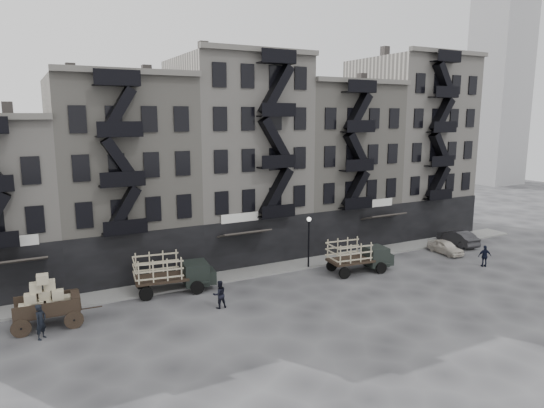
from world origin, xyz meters
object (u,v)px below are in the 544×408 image
wagon (44,297)px  pedestrian_west (41,322)px  policeman (485,256)px  car_east (445,247)px  pedestrian_mid (219,294)px  stake_truck_west (172,270)px  stake_truck_east (359,254)px  car_far (458,238)px

wagon → pedestrian_west: wagon is taller
pedestrian_west → policeman: bearing=-53.6°
car_east → policeman: bearing=-88.3°
car_east → pedestrian_mid: pedestrian_mid is taller
stake_truck_west → stake_truck_east: stake_truck_west is taller
stake_truck_west → pedestrian_west: size_ratio=2.86×
car_east → pedestrian_west: 33.10m
stake_truck_west → car_far: 27.79m
stake_truck_east → pedestrian_mid: size_ratio=2.97×
stake_truck_west → car_east: size_ratio=1.61×
stake_truck_west → stake_truck_east: size_ratio=1.06×
car_east → car_far: bearing=28.3°
policeman → wagon: bearing=20.3°
car_east → pedestrian_west: bearing=-173.3°
stake_truck_east → car_east: bearing=8.9°
stake_truck_east → pedestrian_mid: stake_truck_east is taller
car_east → pedestrian_west: pedestrian_west is taller
stake_truck_west → pedestrian_mid: size_ratio=3.13×
pedestrian_west → policeman: size_ratio=1.13×
car_far → pedestrian_west: (-36.33, -3.14, 0.28)m
pedestrian_west → pedestrian_mid: bearing=-52.0°
stake_truck_west → car_far: (27.77, -0.57, -0.86)m
stake_truck_east → car_east: stake_truck_east is taller
policeman → stake_truck_east: bearing=7.3°
car_east → stake_truck_east: bearing=-173.2°
car_east → policeman: 4.27m
wagon → car_far: wagon is taller
wagon → policeman: wagon is taller
stake_truck_east → pedestrian_west: 22.88m
stake_truck_east → policeman: size_ratio=3.05×
stake_truck_west → stake_truck_east: (14.29, -2.59, -0.08)m
policeman → pedestrian_west: bearing=23.1°
stake_truck_west → policeman: (24.34, -6.32, -0.69)m
car_far → stake_truck_west: bearing=6.6°
pedestrian_mid → policeman: pedestrian_mid is taller
wagon → pedestrian_mid: wagon is taller
stake_truck_east → pedestrian_mid: (-12.46, -1.65, -0.59)m
wagon → car_far: bearing=5.4°
wagon → pedestrian_west: size_ratio=1.95×
pedestrian_west → stake_truck_east: bearing=-46.3°
car_far → pedestrian_mid: pedestrian_mid is taller
wagon → stake_truck_east: wagon is taller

